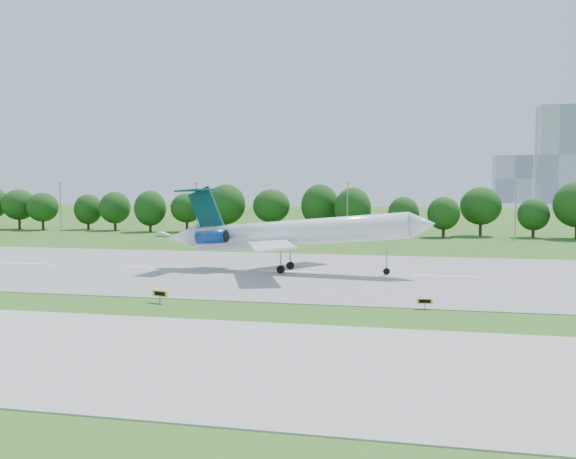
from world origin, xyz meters
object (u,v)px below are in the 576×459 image
Objects in this scene: airliner at (286,232)px; service_vehicle_a at (162,234)px; service_vehicle_b at (353,235)px; taxi_sign_left at (160,294)px.

service_vehicle_a is at bearing 132.58° from airliner.
airliner reaches higher than service_vehicle_b.
service_vehicle_b is at bearing 92.76° from airliner.
service_vehicle_a is (-40.71, 52.22, -4.75)m from airliner.
airliner is 10.80× the size of service_vehicle_a.
taxi_sign_left is (-7.09, -24.94, -4.39)m from airliner.
airliner is at bearing 169.41° from service_vehicle_b.
service_vehicle_a is at bearing 90.75° from service_vehicle_b.
airliner reaches higher than service_vehicle_a.
taxi_sign_left is at bearing 165.17° from service_vehicle_b.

